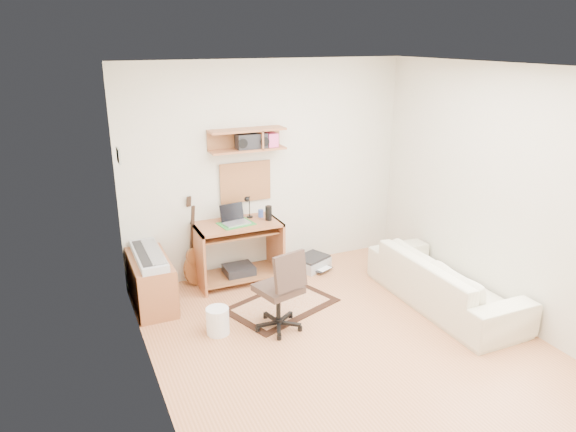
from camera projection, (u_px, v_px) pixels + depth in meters
name	position (u px, v px, depth m)	size (l,w,h in m)	color
floor	(346.00, 342.00, 5.19)	(3.60, 4.00, 0.01)	tan
ceiling	(357.00, 66.00, 4.34)	(3.60, 4.00, 0.01)	white
back_wall	(267.00, 168.00, 6.50)	(3.60, 0.01, 2.60)	beige
left_wall	(147.00, 247.00, 4.07)	(0.01, 4.00, 2.60)	beige
right_wall	(502.00, 194.00, 5.46)	(0.01, 4.00, 2.60)	beige
wall_shelf	(247.00, 140.00, 6.14)	(0.90, 0.25, 0.26)	#A15E38
cork_board	(245.00, 182.00, 6.40)	(0.64, 0.03, 0.49)	tan
wall_photo	(119.00, 156.00, 5.24)	(0.02, 0.20, 0.15)	#4C8CBF
desk	(238.00, 253.00, 6.36)	(1.00, 0.55, 0.75)	#A15E38
laptop	(236.00, 215.00, 6.18)	(0.30, 0.30, 0.23)	silver
speaker	(269.00, 213.00, 6.31)	(0.08, 0.08, 0.18)	black
desk_lamp	(249.00, 206.00, 6.39)	(0.09, 0.09, 0.28)	black
pencil_cup	(261.00, 213.00, 6.44)	(0.06, 0.06, 0.09)	#3853AA
boombox	(251.00, 141.00, 6.16)	(0.36, 0.16, 0.19)	black
rug	(281.00, 305.00, 5.88)	(1.14, 0.76, 0.02)	beige
task_chair	(278.00, 289.00, 5.29)	(0.46, 0.46, 0.89)	#33251E
cabinet	(151.00, 282.00, 5.83)	(0.40, 0.90, 0.55)	#A15E38
music_keyboard	(149.00, 256.00, 5.72)	(0.28, 0.89, 0.08)	#B2B5BA
guitar	(194.00, 242.00, 6.23)	(0.29, 0.18, 1.08)	#985A2E
waste_basket	(218.00, 321.00, 5.30)	(0.23, 0.23, 0.28)	white
printer	(312.00, 262.00, 6.81)	(0.41, 0.32, 0.16)	#A5A8AA
sofa	(445.00, 273.00, 5.80)	(1.94, 0.57, 0.76)	beige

